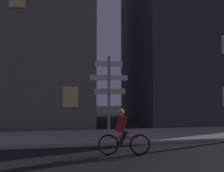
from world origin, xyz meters
TOP-DOWN VIEW (x-y plane):
  - sidewalk_kerb at (0.00, 7.57)m, footprint 40.00×3.30m
  - signpost at (0.81, 6.46)m, footprint 1.70×1.22m
  - cyclist at (1.01, 4.47)m, footprint 1.81×0.38m
  - building_right_block at (8.94, 14.07)m, footprint 10.11×9.66m

SIDE VIEW (x-z plane):
  - sidewalk_kerb at x=0.00m, z-range 0.00..0.14m
  - cyclist at x=1.01m, z-range -0.06..1.55m
  - signpost at x=0.81m, z-range 0.46..4.16m
  - building_right_block at x=8.94m, z-range 0.00..16.42m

